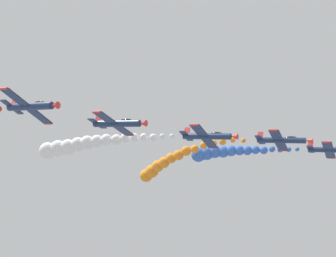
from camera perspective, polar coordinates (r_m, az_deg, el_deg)
name	(u,v)px	position (r m, az deg, el deg)	size (l,w,h in m)	color
airplane_lead	(332,150)	(83.78, 24.05, -3.03)	(8.90, 10.35, 4.16)	navy
smoke_trail_lead	(221,152)	(85.93, 8.28, -3.65)	(7.22, 23.37, 3.96)	blue
airplane_left_inner	(282,140)	(73.16, 17.23, -1.73)	(8.75, 10.35, 4.52)	navy
smoke_trail_left_inner	(164,164)	(88.02, -0.58, -5.56)	(9.17, 29.70, 11.59)	orange
airplane_right_inner	(208,136)	(65.20, 6.14, -1.19)	(8.71, 10.35, 4.61)	navy
smoke_trail_right_inner	(78,145)	(76.55, -13.78, -2.54)	(8.51, 27.70, 5.37)	white
airplane_left_outer	(117,123)	(59.84, -7.85, 0.78)	(8.95, 10.35, 4.04)	navy
airplane_right_outer	(31,106)	(57.70, -20.49, 3.24)	(8.42, 10.35, 5.16)	navy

